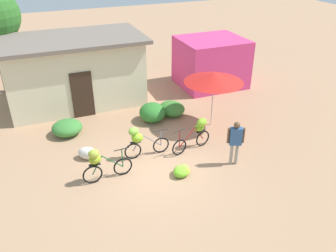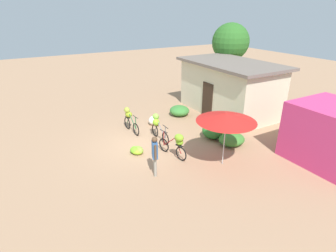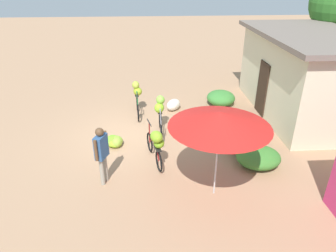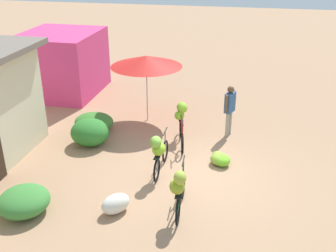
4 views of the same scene
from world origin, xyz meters
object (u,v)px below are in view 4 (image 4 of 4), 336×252
Objects in this scene: shop_pink at (62,63)px; banana_pile_on_ground at (220,159)px; market_umbrella at (146,61)px; bicycle_leftmost at (179,188)px; produce_sack at (116,204)px; person_vendor at (230,106)px; bicycle_near_pile at (159,151)px; bicycle_center_loaded at (181,120)px.

banana_pile_on_ground is (-4.60, -6.67, -1.05)m from shop_pink.
market_umbrella is 5.58m from bicycle_leftmost.
person_vendor is (4.56, -2.19, 0.76)m from produce_sack.
shop_pink is at bearing 43.14° from bicycle_near_pile.
person_vendor reaches higher than banana_pile_on_ground.
shop_pink is 1.92× the size of bicycle_near_pile.
shop_pink reaches higher than produce_sack.
bicycle_near_pile is at bearing -136.86° from shop_pink.
shop_pink is at bearing 55.40° from banana_pile_on_ground.
bicycle_leftmost is 1.77m from bicycle_near_pile.
bicycle_near_pile is 2.38× the size of produce_sack.
bicycle_leftmost reaches higher than bicycle_near_pile.
bicycle_center_loaded is at bearing -134.10° from market_umbrella.
bicycle_near_pile is 2.11m from bicycle_center_loaded.
bicycle_center_loaded is 2.38× the size of produce_sack.
produce_sack is at bearing 168.12° from bicycle_center_loaded.
market_umbrella is at bearing 6.46° from produce_sack.
shop_pink reaches higher than bicycle_near_pile.
bicycle_leftmost is (-5.02, -2.00, -1.35)m from market_umbrella.
person_vendor is (2.82, -1.59, 0.27)m from bicycle_near_pile.
shop_pink is 8.17m from banana_pile_on_ground.
bicycle_near_pile reaches higher than bicycle_center_loaded.
produce_sack is (-1.74, 0.61, -0.49)m from bicycle_near_pile.
bicycle_center_loaded is 1.03× the size of person_vendor.
bicycle_near_pile is (1.57, 0.81, 0.01)m from bicycle_leftmost.
shop_pink is 4.57m from market_umbrella.
banana_pile_on_ground is at bearing -38.24° from produce_sack.
person_vendor is at bearing -102.77° from market_umbrella.
produce_sack is 0.43× the size of person_vendor.
produce_sack is 5.12m from person_vendor.
produce_sack is (-7.27, -4.57, -0.98)m from shop_pink.
bicycle_near_pile is 1.00× the size of bicycle_center_loaded.
person_vendor reaches higher than bicycle_center_loaded.
bicycle_near_pile is at bearing 174.51° from bicycle_center_loaded.
produce_sack is (-3.84, 0.81, -0.48)m from bicycle_center_loaded.
bicycle_near_pile is 3.25m from person_vendor.
bicycle_near_pile is 1.91m from produce_sack.
produce_sack is at bearing -173.54° from market_umbrella.
market_umbrella is 1.43× the size of bicycle_leftmost.
bicycle_leftmost is at bearing -158.26° from market_umbrella.
shop_pink is 1.95× the size of bicycle_leftmost.
bicycle_center_loaded is (3.67, 0.61, -0.00)m from bicycle_leftmost.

